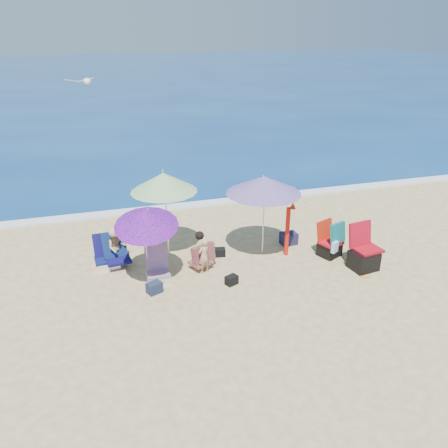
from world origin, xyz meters
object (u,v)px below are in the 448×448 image
object	(u,v)px
person_left	(116,247)
chair_rainbow	(158,272)
camp_chair_left	(363,256)
umbrella_turquoise	(264,185)
umbrella_blue	(146,218)
umbrella_striped	(164,182)
person_center	(203,254)
chair_navy	(107,258)
furled_umbrella	(288,227)
camp_chair_right	(331,244)
seagull	(86,81)

from	to	relation	value
person_left	chair_rainbow	bearing A→B (deg)	-49.45
chair_rainbow	camp_chair_left	world-z (taller)	camp_chair_left
umbrella_turquoise	umbrella_blue	size ratio (longest dim) A/B	1.12
chair_rainbow	camp_chair_left	bearing A→B (deg)	-10.09
umbrella_striped	person_center	distance (m)	1.98
chair_navy	person_center	distance (m)	2.37
furled_umbrella	umbrella_striped	bearing A→B (deg)	161.20
umbrella_blue	chair_rainbow	bearing A→B (deg)	16.05
umbrella_turquoise	person_left	xyz separation A→B (m)	(-3.57, 0.44, -1.38)
chair_navy	person_left	xyz separation A→B (m)	(0.25, -0.04, 0.28)
umbrella_striped	furled_umbrella	bearing A→B (deg)	-18.80
umbrella_turquoise	camp_chair_right	size ratio (longest dim) A/B	2.27
umbrella_striped	person_center	size ratio (longest dim) A/B	2.48
furled_umbrella	seagull	distance (m)	5.69
camp_chair_left	person_center	bearing A→B (deg)	165.09
umbrella_striped	camp_chair_right	world-z (taller)	umbrella_striped
camp_chair_left	seagull	world-z (taller)	seagull
umbrella_striped	seagull	distance (m)	2.90
person_center	seagull	xyz separation A→B (m)	(-2.18, 0.75, 3.91)
furled_umbrella	chair_navy	xyz separation A→B (m)	(-4.41, 0.73, -0.58)
umbrella_blue	camp_chair_left	distance (m)	5.20
umbrella_blue	umbrella_turquoise	bearing A→B (deg)	11.38
seagull	camp_chair_left	bearing A→B (deg)	-16.42
seagull	chair_rainbow	bearing A→B (deg)	-39.08
camp_chair_right	seagull	size ratio (longest dim) A/B	1.63
person_left	seagull	size ratio (longest dim) A/B	1.79
camp_chair_left	camp_chair_right	xyz separation A→B (m)	(-0.46, 0.77, 0.02)
furled_umbrella	camp_chair_left	world-z (taller)	furled_umbrella
person_left	seagull	world-z (taller)	seagull
umbrella_blue	chair_rainbow	xyz separation A→B (m)	(0.19, 0.06, -1.39)
person_center	umbrella_striped	bearing A→B (deg)	119.89
chair_navy	camp_chair_left	xyz separation A→B (m)	(5.88, -1.87, 0.13)
umbrella_striped	chair_rainbow	xyz separation A→B (m)	(-0.44, -1.28, -1.70)
umbrella_striped	furled_umbrella	size ratio (longest dim) A/B	1.53
person_left	seagull	xyz separation A→B (m)	(-0.25, -0.10, 3.86)
umbrella_blue	person_center	bearing A→B (deg)	8.24
person_left	umbrella_striped	bearing A→B (deg)	13.34
seagull	umbrella_turquoise	bearing A→B (deg)	-5.17
chair_navy	chair_rainbow	bearing A→B (deg)	-43.16
umbrella_striped	chair_rainbow	distance (m)	2.17
umbrella_turquoise	camp_chair_left	size ratio (longest dim) A/B	1.99
furled_umbrella	camp_chair_right	size ratio (longest dim) A/B	1.49
chair_rainbow	umbrella_blue	bearing A→B (deg)	-163.95
chair_rainbow	seagull	xyz separation A→B (m)	(-1.08, 0.88, 4.14)
umbrella_blue	chair_navy	size ratio (longest dim) A/B	2.59
umbrella_striped	umbrella_blue	size ratio (longest dim) A/B	1.13
umbrella_blue	chair_navy	distance (m)	1.97
chair_navy	camp_chair_right	xyz separation A→B (m)	(5.42, -1.11, 0.14)
furled_umbrella	person_center	size ratio (longest dim) A/B	1.62
umbrella_striped	seagull	bearing A→B (deg)	-165.22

